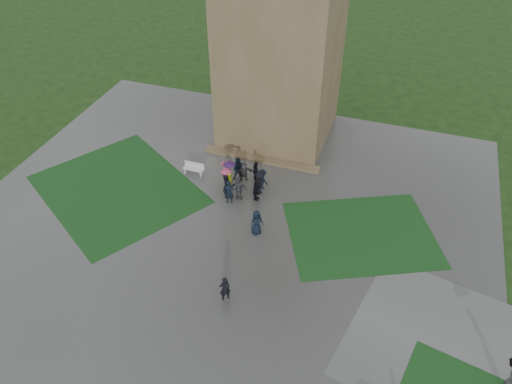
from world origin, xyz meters
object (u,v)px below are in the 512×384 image
(pedestrian_near, at_px, (225,289))
(tower, at_px, (282,23))
(pedestrian_mid, at_px, (257,222))
(bench, at_px, (194,168))

(pedestrian_near, bearing_deg, tower, -121.99)
(pedestrian_mid, bearing_deg, tower, 55.43)
(bench, bearing_deg, pedestrian_mid, -34.74)
(bench, xyz_separation_m, pedestrian_mid, (6.33, -4.44, 0.42))
(bench, bearing_deg, pedestrian_near, -57.09)
(bench, bearing_deg, tower, 61.55)
(tower, relative_size, pedestrian_near, 10.76)
(tower, relative_size, pedestrian_mid, 10.25)
(bench, xyz_separation_m, pedestrian_near, (6.38, -9.98, 0.38))
(tower, relative_size, bench, 11.66)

